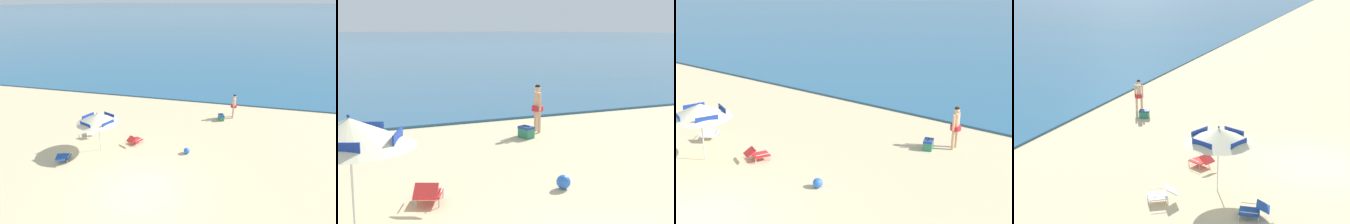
{
  "view_description": "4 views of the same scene",
  "coord_description": "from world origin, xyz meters",
  "views": [
    {
      "loc": [
        3.5,
        -8.94,
        7.76
      ],
      "look_at": [
        -0.25,
        6.28,
        1.18
      ],
      "focal_mm": 28.53,
      "sensor_mm": 36.0,
      "label": 1
    },
    {
      "loc": [
        -4.03,
        -5.24,
        3.65
      ],
      "look_at": [
        1.18,
        6.14,
        1.42
      ],
      "focal_mm": 49.44,
      "sensor_mm": 36.0,
      "label": 2
    },
    {
      "loc": [
        10.3,
        -7.27,
        7.55
      ],
      "look_at": [
        0.04,
        7.03,
        1.35
      ],
      "focal_mm": 50.88,
      "sensor_mm": 36.0,
      "label": 3
    },
    {
      "loc": [
        -16.33,
        -1.04,
        6.86
      ],
      "look_at": [
        0.27,
        5.42,
        1.43
      ],
      "focal_mm": 48.22,
      "sensor_mm": 36.0,
      "label": 4
    }
  ],
  "objects": [
    {
      "name": "ground_plane",
      "position": [
        0.0,
        0.0,
        0.0
      ],
      "size": [
        800.0,
        800.0,
        0.0
      ],
      "primitive_type": "plane",
      "color": "#D1BA8E"
    },
    {
      "name": "beach_ball",
      "position": [
        1.47,
        3.56,
        0.17
      ],
      "size": [
        0.33,
        0.33,
        0.33
      ],
      "primitive_type": "sphere",
      "color": "blue",
      "rests_on": "ground"
    },
    {
      "name": "beach_umbrella_striped_main",
      "position": [
        -3.27,
        2.78,
        1.94
      ],
      "size": [
        2.26,
        2.27,
        2.26
      ],
      "color": "silver",
      "rests_on": "ground"
    },
    {
      "name": "person_standing_near_shore",
      "position": [
        3.82,
        9.18,
        1.0
      ],
      "size": [
        0.42,
        0.51,
        1.73
      ],
      "color": "#D8A87F",
      "rests_on": "ground"
    },
    {
      "name": "lounge_chair_facing_sea",
      "position": [
        -4.64,
        4.17,
        0.27
      ],
      "size": [
        0.92,
        1.03,
        0.53
      ],
      "color": "white",
      "rests_on": "ground"
    },
    {
      "name": "lounge_chair_beside_umbrella",
      "position": [
        -1.65,
        3.88,
        0.27
      ],
      "size": [
        0.86,
        1.03,
        0.52
      ],
      "color": "red",
      "rests_on": "ground"
    },
    {
      "name": "lounge_chair_under_umbrella",
      "position": [
        -4.59,
        1.26,
        0.27
      ],
      "size": [
        0.66,
        0.95,
        0.52
      ],
      "color": "#1E4799",
      "rests_on": "ground"
    },
    {
      "name": "cooler_box",
      "position": [
        3.03,
        8.51,
        0.2
      ],
      "size": [
        0.48,
        0.57,
        0.43
      ],
      "color": "#2D7F5B",
      "rests_on": "ground"
    }
  ]
}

